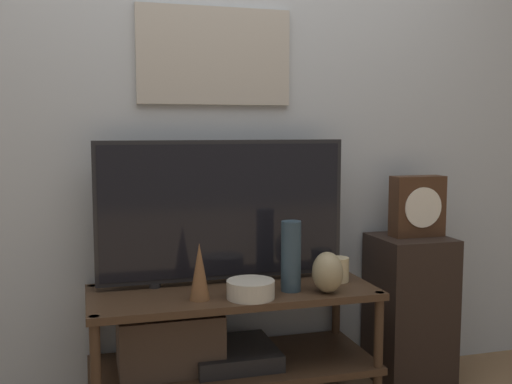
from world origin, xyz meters
The scene contains 10 objects.
wall_back centered at (0.00, 0.59, 1.36)m, with size 6.40×0.08×2.70m.
media_console centered at (-0.10, 0.29, 0.34)m, with size 1.22×0.50×0.55m.
television centered at (-0.02, 0.40, 0.87)m, with size 1.10×0.05×0.63m.
vase_slim_bronze centered at (-0.17, 0.17, 0.66)m, with size 0.08×0.08×0.23m.
vase_urn_stoneware centered at (0.37, 0.13, 0.63)m, with size 0.13×0.15×0.17m.
vase_tall_ceramic centered at (0.23, 0.20, 0.69)m, with size 0.08×0.08×0.30m.
vase_wide_bowl centered at (0.04, 0.14, 0.58)m, with size 0.20×0.20×0.07m.
candle_jar centered at (0.48, 0.28, 0.60)m, with size 0.10×0.10×0.11m.
side_table centered at (0.90, 0.37, 0.36)m, with size 0.34×0.35×0.71m.
mantel_clock centered at (0.93, 0.38, 0.86)m, with size 0.26×0.11×0.29m.
Camera 1 is at (-0.60, -2.14, 1.23)m, focal length 42.00 mm.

